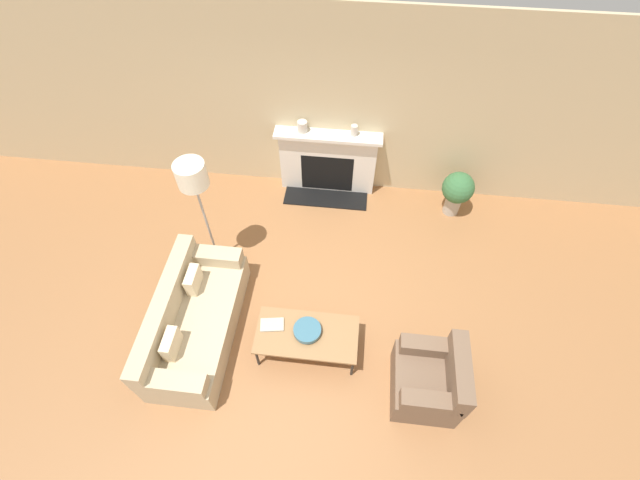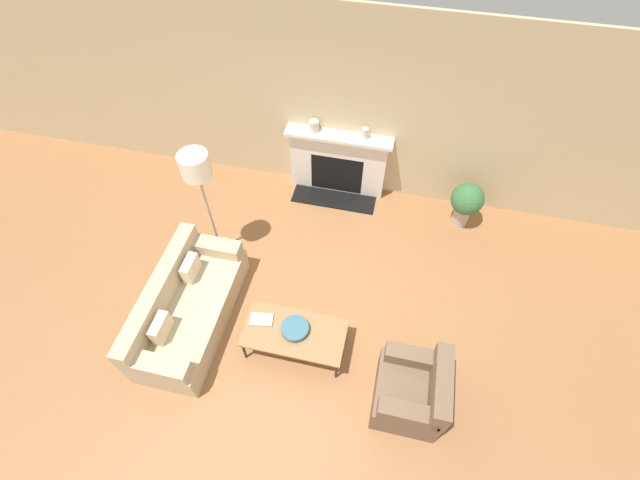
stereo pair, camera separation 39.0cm
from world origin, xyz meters
The scene contains 12 objects.
ground_plane centered at (0.00, 0.00, 0.00)m, with size 18.00×18.00×0.00m, color #99663D.
wall_back centered at (0.00, 2.97, 1.45)m, with size 18.00×0.06×2.90m.
fireplace centered at (0.07, 2.83, 0.53)m, with size 1.60×0.59×1.10m.
couch centered at (-1.32, 0.05, 0.29)m, with size 0.85×1.91×0.77m.
armchair_near centered at (1.56, -0.40, 0.33)m, with size 0.73×0.80×0.85m.
coffee_table centered at (0.11, -0.03, 0.38)m, with size 1.21×0.61×0.41m.
bowl centered at (0.12, -0.01, 0.46)m, with size 0.33×0.33×0.08m.
book centered at (-0.31, 0.04, 0.43)m, with size 0.30×0.21×0.02m.
floor_lamp centered at (-1.37, 1.22, 1.48)m, with size 0.37×0.37×1.80m.
mantel_vase_left centered at (-0.31, 2.84, 1.18)m, with size 0.15×0.15×0.17m.
mantel_vase_center_left centered at (0.44, 2.84, 1.18)m, with size 0.10×0.10×0.16m.
potted_plant centered at (2.06, 2.51, 0.47)m, with size 0.48×0.48×0.76m.
Camera 1 is at (0.52, -2.20, 5.09)m, focal length 24.00 mm.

